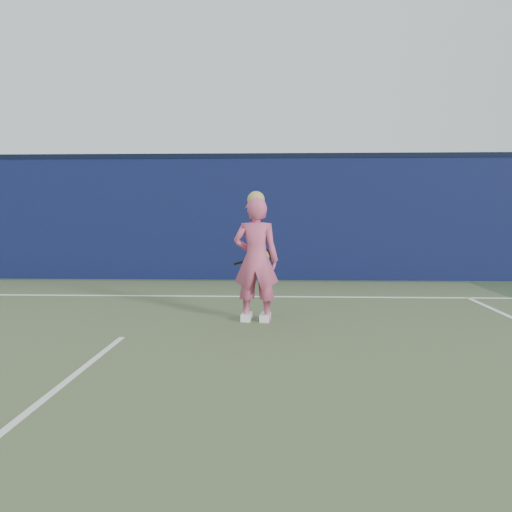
{
  "coord_description": "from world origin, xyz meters",
  "views": [
    {
      "loc": [
        1.74,
        -4.83,
        1.39
      ],
      "look_at": [
        1.44,
        2.03,
        0.84
      ],
      "focal_mm": 38.0,
      "sensor_mm": 36.0,
      "label": 1
    }
  ],
  "objects": [
    {
      "name": "ground",
      "position": [
        0.0,
        0.0,
        0.0
      ],
      "size": [
        80.0,
        80.0,
        0.0
      ],
      "primitive_type": "plane",
      "color": "#36492C",
      "rests_on": "ground"
    },
    {
      "name": "backstop_wall",
      "position": [
        0.0,
        6.5,
        1.25
      ],
      "size": [
        24.0,
        0.4,
        2.5
      ],
      "primitive_type": "cube",
      "color": "#0C1837",
      "rests_on": "ground"
    },
    {
      "name": "wall_cap",
      "position": [
        0.0,
        6.5,
        2.55
      ],
      "size": [
        24.0,
        0.42,
        0.1
      ],
      "primitive_type": "cube",
      "color": "black",
      "rests_on": "backstop_wall"
    },
    {
      "name": "player",
      "position": [
        1.44,
        2.03,
        0.8
      ],
      "size": [
        0.61,
        0.43,
        1.66
      ],
      "rotation": [
        0.0,
        0.0,
        3.06
      ],
      "color": "#CF5078",
      "rests_on": "ground"
    },
    {
      "name": "racket",
      "position": [
        1.46,
        2.45,
        0.79
      ],
      "size": [
        0.52,
        0.15,
        0.28
      ],
      "rotation": [
        0.0,
        0.0,
        -0.29
      ],
      "color": "black",
      "rests_on": "ground"
    },
    {
      "name": "court_lines",
      "position": [
        0.0,
        -0.33,
        0.01
      ],
      "size": [
        11.0,
        12.04,
        0.01
      ],
      "color": "white",
      "rests_on": "court_surface"
    }
  ]
}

